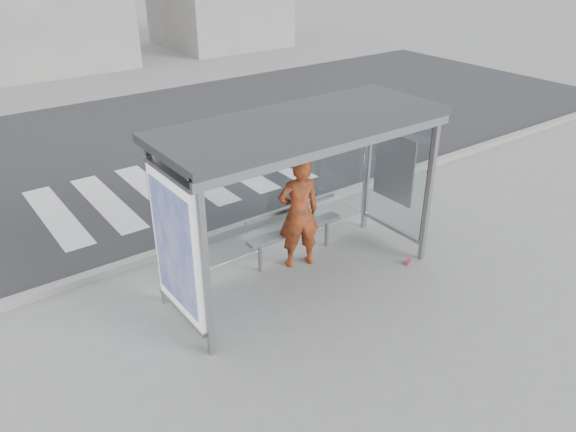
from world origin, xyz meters
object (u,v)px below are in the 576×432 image
object	(u,v)px
bench	(294,229)
soda_can	(408,262)
bus_shelter	(279,167)
person	(299,213)

from	to	relation	value
bench	soda_can	world-z (taller)	bench
bus_shelter	soda_can	bearing A→B (deg)	-19.99
bus_shelter	bench	world-z (taller)	bus_shelter
bench	bus_shelter	bearing A→B (deg)	-142.09
bus_shelter	person	bearing A→B (deg)	28.46
person	soda_can	xyz separation A→B (m)	(1.45, -1.08, -0.91)
person	bench	size ratio (longest dim) A/B	1.06
soda_can	bus_shelter	bearing A→B (deg)	160.01
bus_shelter	bench	xyz separation A→B (m)	(0.67, 0.52, -1.44)
bus_shelter	person	distance (m)	1.25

